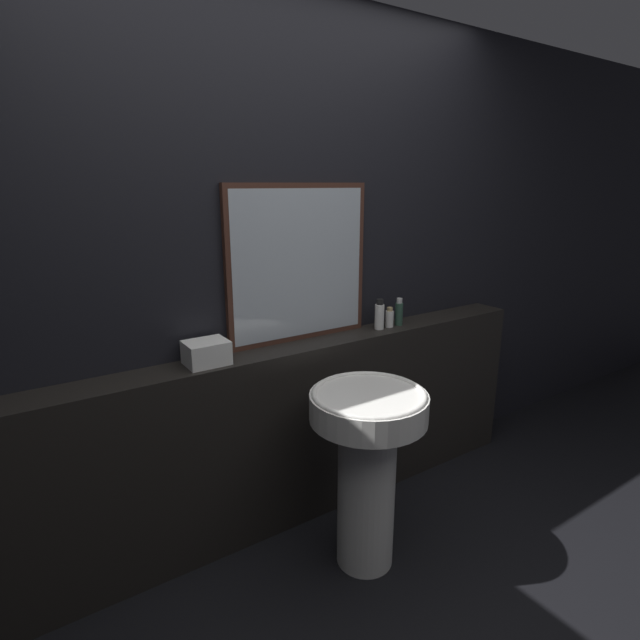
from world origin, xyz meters
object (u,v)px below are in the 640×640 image
Objects in this scene: conditioner_bottle at (389,318)px; lotion_bottle at (399,313)px; shampoo_bottle at (379,315)px; pedestal_sink at (367,455)px; towel_stack at (206,353)px; mirror at (299,264)px.

conditioner_bottle is 0.07m from lotion_bottle.
shampoo_bottle is 0.08m from conditioner_bottle.
pedestal_sink is 0.83m from towel_stack.
towel_stack is at bearing 180.00° from lotion_bottle.
towel_stack reaches higher than pedestal_sink.
shampoo_bottle is (0.45, -0.08, -0.30)m from mirror.
conditioner_bottle is (0.52, -0.08, -0.33)m from mirror.
pedestal_sink is 0.88m from lotion_bottle.
towel_stack is at bearing 180.00° from conditioner_bottle.
towel_stack is 1.11m from lotion_bottle.
conditioner_bottle reaches higher than pedestal_sink.
mirror is 0.55m from shampoo_bottle.
mirror is 0.67m from lotion_bottle.
mirror is 0.62m from towel_stack.
lotion_bottle is at bearing 0.00° from shampoo_bottle.
mirror is 0.62m from conditioner_bottle.
conditioner_bottle is at bearing 0.00° from shampoo_bottle.
towel_stack is 1.04m from conditioner_bottle.
towel_stack is at bearing 137.73° from pedestal_sink.
pedestal_sink is at bearing -137.91° from conditioner_bottle.
pedestal_sink is at bearing -133.67° from shampoo_bottle.
mirror is 4.68× the size of shampoo_bottle.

